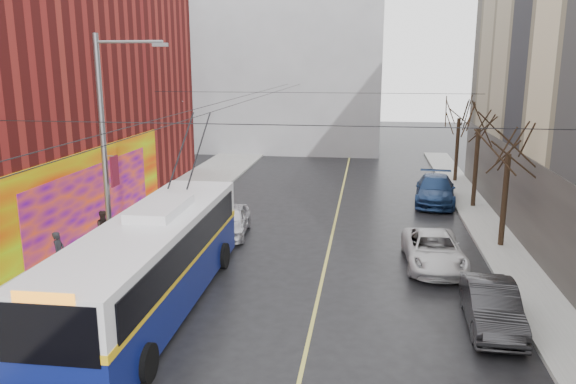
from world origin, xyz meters
name	(u,v)px	position (x,y,z in m)	size (l,w,h in m)	color
sidewalk_left	(96,258)	(-8.00, 12.00, 0.07)	(4.00, 60.00, 0.15)	gray
sidewalk_right	(524,280)	(9.00, 12.00, 0.07)	(2.00, 60.00, 0.15)	gray
lane_line	(328,255)	(1.50, 14.00, 0.00)	(0.12, 50.00, 0.01)	#BFB74C
building_far	(274,51)	(-6.00, 44.99, 9.02)	(20.50, 12.10, 18.00)	gray
streetlight_pole	(108,153)	(-6.14, 10.00, 4.85)	(2.65, 0.60, 9.00)	slate
catenary_wires	(237,105)	(-2.54, 14.77, 6.25)	(18.00, 60.00, 0.22)	black
tree_near	(510,136)	(9.00, 16.00, 4.98)	(3.20, 3.20, 6.40)	black
tree_mid	(480,114)	(9.00, 23.00, 5.25)	(3.20, 3.20, 6.68)	black
tree_far	(460,107)	(9.00, 30.00, 5.14)	(3.20, 3.20, 6.57)	black
pigeons_flying	(191,107)	(-2.87, 9.60, 6.55)	(3.43, 3.28, 1.49)	slate
trolleybus	(152,263)	(-3.78, 7.72, 1.66)	(3.11, 12.70, 5.98)	#0B1457
parked_car_b	(492,306)	(7.00, 8.06, 0.69)	(1.47, 4.20, 1.38)	#252528
parked_car_c	(434,250)	(5.80, 13.28, 0.67)	(2.22, 4.82, 1.34)	silver
parked_car_d	(435,190)	(7.00, 23.91, 0.79)	(2.20, 5.42, 1.57)	navy
following_car	(230,220)	(-3.30, 16.18, 0.71)	(1.67, 4.15, 1.41)	silver
pedestrian_a	(59,252)	(-8.45, 10.06, 0.97)	(0.60, 0.39, 1.63)	black
pedestrian_b	(105,229)	(-8.12, 13.16, 0.98)	(0.80, 0.63, 1.65)	black
pedestrian_c	(134,230)	(-6.71, 12.99, 1.07)	(1.18, 0.68, 1.83)	black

